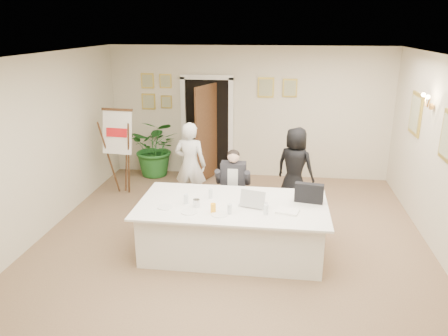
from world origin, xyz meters
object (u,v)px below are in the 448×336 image
standing_man (190,165)px  steel_jug (196,203)px  standing_woman (295,167)px  seated_man (233,187)px  paper_stack (287,211)px  oj_glass (213,208)px  laptop (253,195)px  conference_table (232,228)px  potted_palm (156,147)px  flip_chart (121,156)px  laptop_bag (309,193)px

standing_man → steel_jug: bearing=108.3°
standing_woman → seated_man: bearing=70.3°
paper_stack → oj_glass: (-1.00, -0.14, 0.05)m
seated_man → standing_man: size_ratio=0.82×
laptop → steel_jug: (-0.78, -0.18, -0.08)m
conference_table → seated_man: bearing=95.8°
seated_man → potted_palm: seated_man is taller
conference_table → oj_glass: bearing=-123.0°
flip_chart → paper_stack: 3.93m
standing_woman → steel_jug: bearing=83.0°
potted_palm → laptop: (2.34, -3.23, 0.27)m
flip_chart → standing_man: bearing=-17.1°
steel_jug → paper_stack: bearing=-1.4°
flip_chart → paper_stack: flip_chart is taller
standing_man → laptop_bag: (2.03, -1.43, 0.13)m
conference_table → flip_chart: (-2.42, 2.08, 0.38)m
conference_table → flip_chart: 3.21m
seated_man → paper_stack: 1.47m
standing_man → potted_palm: standing_man is taller
seated_man → oj_glass: 1.33m
standing_man → paper_stack: bearing=137.1°
laptop_bag → standing_man: bearing=154.9°
conference_table → steel_jug: bearing=-159.6°
flip_chart → potted_palm: size_ratio=1.31×
standing_man → flip_chart: bearing=-13.2°
seated_man → oj_glass: size_ratio=10.01×
standing_man → steel_jug: (0.46, -1.81, 0.04)m
standing_woman → steel_jug: standing_woman is taller
conference_table → standing_woman: bearing=64.5°
standing_man → conference_table: bearing=124.2°
conference_table → standing_woman: standing_woman is taller
standing_man → paper_stack: 2.52m
seated_man → steel_jug: seated_man is taller
seated_man → laptop_bag: 1.44m
seated_man → laptop_bag: size_ratio=3.21×
oj_glass → steel_jug: oj_glass is taller
potted_palm → paper_stack: (2.83, -3.44, 0.15)m
laptop_bag → paper_stack: (-0.30, -0.40, -0.13)m
flip_chart → oj_glass: (2.19, -2.42, 0.06)m
flip_chart → laptop: 3.42m
conference_table → potted_palm: 3.83m
seated_man → laptop: seated_man is taller
standing_woman → potted_palm: 3.25m
steel_jug → seated_man: bearing=71.3°
flip_chart → paper_stack: bearing=-35.6°
standing_woman → steel_jug: 2.56m
seated_man → potted_palm: (-1.95, 2.26, -0.01)m
standing_woman → conference_table: bearing=91.1°
paper_stack → standing_man: bearing=133.2°
standing_man → steel_jug: size_ratio=14.38×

